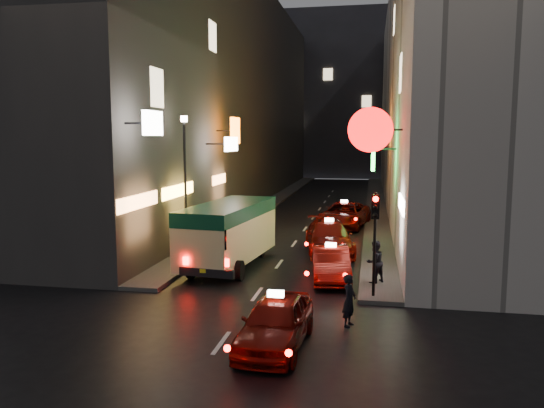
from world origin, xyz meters
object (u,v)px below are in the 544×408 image
Objects in this scene: pedestrian_crossing at (349,297)px; traffic_light at (375,222)px; taxi_near at (276,318)px; minibus at (229,227)px; lamp_post at (185,177)px.

traffic_light is (0.70, 2.55, 1.82)m from pedestrian_crossing.
pedestrian_crossing is (1.83, 1.90, 0.09)m from taxi_near.
minibus is 7.08m from traffic_light.
minibus reaches higher than pedestrian_crossing.
traffic_light is (6.00, -3.63, 0.98)m from minibus.
pedestrian_crossing is at bearing -105.36° from traffic_light.
minibus is 8.18m from pedestrian_crossing.
taxi_near is 2.64m from pedestrian_crossing.
lamp_post is at bearing 122.30° from taxi_near.
lamp_post is (-8.20, 4.53, 1.04)m from traffic_light.
traffic_light is at bearing -31.16° from minibus.
taxi_near is (3.47, -8.07, -0.93)m from minibus.
pedestrian_crossing is 10.70m from lamp_post.
lamp_post is at bearing 151.09° from traffic_light.
pedestrian_crossing reaches higher than taxi_near.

